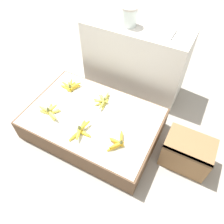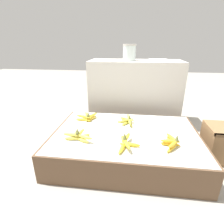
{
  "view_description": "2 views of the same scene",
  "coord_description": "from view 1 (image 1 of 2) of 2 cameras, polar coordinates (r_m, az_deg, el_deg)",
  "views": [
    {
      "loc": [
        0.76,
        -1.05,
        1.81
      ],
      "look_at": [
        0.15,
        0.11,
        0.25
      ],
      "focal_mm": 35.0,
      "sensor_mm": 36.0,
      "label": 1
    },
    {
      "loc": [
        0.05,
        -1.32,
        0.95
      ],
      "look_at": [
        -0.13,
        0.08,
        0.39
      ],
      "focal_mm": 28.0,
      "sensor_mm": 36.0,
      "label": 2
    }
  ],
  "objects": [
    {
      "name": "banana_bunch_middle_left",
      "position": [
        2.3,
        -10.75,
        6.64
      ],
      "size": [
        0.2,
        0.17,
        0.1
      ],
      "color": "gold",
      "rests_on": "display_platform"
    },
    {
      "name": "banana_bunch_front_midright",
      "position": [
        1.82,
        1.54,
        -7.85
      ],
      "size": [
        0.14,
        0.24,
        0.1
      ],
      "color": "gold",
      "rests_on": "display_platform"
    },
    {
      "name": "display_platform",
      "position": [
        2.13,
        -4.9,
        -2.97
      ],
      "size": [
        1.23,
        0.83,
        0.24
      ],
      "color": "brown",
      "rests_on": "ground_plane"
    },
    {
      "name": "back_vendor_table",
      "position": [
        2.45,
        5.98,
        13.77
      ],
      "size": [
        1.08,
        0.43,
        0.76
      ],
      "color": "beige",
      "rests_on": "ground_plane"
    },
    {
      "name": "ground_plane",
      "position": [
        2.22,
        -4.7,
        -4.82
      ],
      "size": [
        10.0,
        10.0,
        0.0
      ],
      "primitive_type": "plane",
      "color": "gray"
    },
    {
      "name": "banana_bunch_front_left",
      "position": [
        2.1,
        -15.95,
        0.18
      ],
      "size": [
        0.25,
        0.18,
        0.1
      ],
      "color": "#DBCC4C",
      "rests_on": "display_platform"
    },
    {
      "name": "wooden_crate",
      "position": [
        2.02,
        18.96,
        -9.97
      ],
      "size": [
        0.4,
        0.28,
        0.3
      ],
      "color": "olive",
      "rests_on": "ground_plane"
    },
    {
      "name": "foam_tray_white",
      "position": [
        2.16,
        13.13,
        19.7
      ],
      "size": [
        0.21,
        0.17,
        0.02
      ],
      "color": "white",
      "rests_on": "back_vendor_table"
    },
    {
      "name": "banana_bunch_front_midleft",
      "position": [
        1.91,
        -8.21,
        -4.75
      ],
      "size": [
        0.16,
        0.26,
        0.11
      ],
      "color": "yellow",
      "rests_on": "display_platform"
    },
    {
      "name": "glass_jar",
      "position": [
        2.2,
        4.53,
        23.69
      ],
      "size": [
        0.15,
        0.15,
        0.18
      ],
      "color": "silver",
      "rests_on": "back_vendor_table"
    },
    {
      "name": "banana_bunch_middle_midleft",
      "position": [
        2.12,
        -2.3,
        2.99
      ],
      "size": [
        0.17,
        0.25,
        0.08
      ],
      "color": "gold",
      "rests_on": "display_platform"
    }
  ]
}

